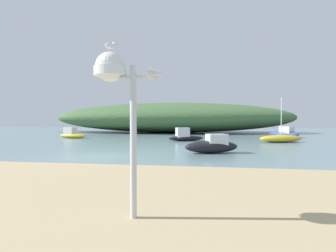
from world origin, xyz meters
name	(u,v)px	position (x,y,z in m)	size (l,w,h in m)	color
ground_plane	(98,157)	(0.00, 0.00, 0.00)	(120.00, 120.00, 0.00)	gray
distant_hill	(170,118)	(-0.67, 30.33, 2.40)	(39.05, 15.40, 4.80)	#476B3D
mast_structure	(116,79)	(4.34, -9.18, 2.71)	(1.29, 0.59, 3.01)	silver
seagull_on_radar	(111,46)	(4.24, -9.17, 3.32)	(0.22, 0.23, 0.20)	orange
motorboat_outer_mooring	(284,133)	(14.27, 19.19, 0.49)	(3.46, 3.67, 1.27)	#2D4C9E
motorboat_by_sandbar	(185,136)	(3.51, 11.98, 0.44)	(3.52, 2.33, 1.28)	black
motorboat_far_left	(213,145)	(6.09, 2.64, 0.46)	(3.46, 2.19, 1.14)	black
motorboat_inner_mooring	(72,134)	(-9.32, 14.28, 0.43)	(3.57, 1.83, 1.20)	gold
sailboat_far_right	(281,138)	(12.20, 11.85, 0.35)	(4.47, 2.93, 4.02)	gold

